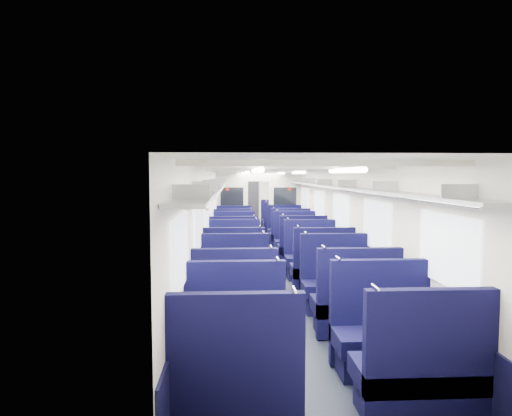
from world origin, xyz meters
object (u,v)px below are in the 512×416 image
Objects in this scene: seat_12 at (234,251)px; seat_14 at (234,243)px; seat_6 at (234,287)px; seat_19 at (285,232)px; seat_16 at (234,237)px; seat_1 at (421,377)px; seat_2 at (235,339)px; seat_7 at (336,286)px; seat_0 at (236,384)px; seat_18 at (233,233)px; seat_15 at (296,243)px; seat_17 at (290,237)px; seat_4 at (235,308)px; seat_8 at (234,271)px; seat_23 at (276,222)px; seat_5 at (356,307)px; seat_21 at (279,225)px; seat_13 at (302,250)px; seat_20 at (233,225)px; seat_9 at (322,271)px; bulkhead at (258,205)px; seat_22 at (233,222)px; seat_10 at (234,259)px; seat_3 at (383,337)px; end_door at (251,201)px; seat_11 at (311,260)px.

seat_12 is 1.18m from seat_14.
seat_6 is 1.00× the size of seat_19.
seat_16 is at bearing 90.00° from seat_12.
seat_1 is 1.94m from seat_2.
seat_0 is at bearing -116.60° from seat_7.
seat_1 and seat_18 have the same top height.
seat_1 and seat_15 have the same top height.
seat_14 and seat_17 have the same top height.
seat_8 is (0.00, 2.35, 0.00)m from seat_4.
seat_0 is 3.39m from seat_6.
seat_4 is 1.00× the size of seat_23.
seat_8 is 3.78m from seat_15.
seat_5 is 5.80m from seat_15.
seat_19 is at bearing -90.00° from seat_21.
seat_20 is (-1.66, 5.47, 0.00)m from seat_13.
seat_6 is at bearing -147.23° from seat_9.
seat_13 is at bearing 76.48° from seat_0.
seat_21 is (1.66, 7.67, 0.00)m from seat_8.
bulkhead reaches higher than seat_21.
seat_18 is (-1.66, 10.21, 0.00)m from seat_1.
seat_22 is at bearing 104.12° from seat_13.
seat_23 is at bearing 76.08° from seat_12.
seat_13 is 1.00× the size of seat_22.
seat_10 is at bearing 141.24° from seat_9.
seat_23 is (0.00, 9.03, 0.00)m from seat_9.
seat_6 is at bearing 177.23° from seat_7.
seat_4 is at bearing -90.00° from seat_10.
seat_6 is (-1.66, 1.23, 0.00)m from seat_5.
bulkhead is at bearing 94.80° from seat_3.
seat_7 is 10.18m from seat_23.
seat_21 is (0.83, 1.31, -0.84)m from bulkhead.
seat_16 is at bearing 90.00° from seat_8.
seat_2 is 1.00× the size of seat_15.
seat_1 is at bearing -87.23° from end_door.
seat_13 is (0.83, -4.03, -0.84)m from bulkhead.
seat_20 is at bearing 90.00° from seat_18.
seat_18 is at bearing -90.00° from seat_20.
seat_7 is at bearing -74.10° from seat_16.
seat_17 is at bearing 90.00° from seat_13.
bulkhead is at bearing 84.56° from seat_4.
bulkhead is 2.20× the size of seat_15.
seat_22 is (-1.66, 10.18, 0.00)m from seat_7.
seat_5 and seat_23 have the same top height.
seat_1 and seat_10 have the same top height.
seat_11 is at bearing 90.00° from seat_3.
seat_3 is 12.57m from seat_22.
seat_20 is at bearing 90.00° from seat_14.
seat_4 is at bearing 178.42° from seat_5.
bulkhead is at bearing 82.57° from seat_8.
bulkhead is 2.20× the size of seat_21.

